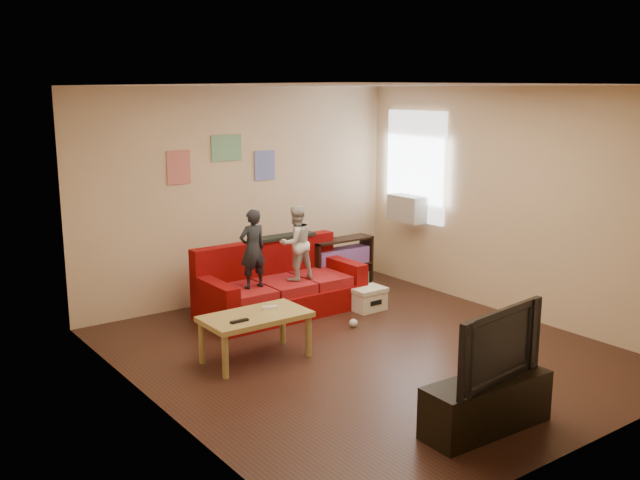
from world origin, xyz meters
TOP-DOWN VIEW (x-y plane):
  - room_shell at (0.00, 0.00)m, footprint 4.52×5.02m
  - sofa at (0.02, 1.69)m, footprint 1.98×0.91m
  - child_a at (-0.43, 1.52)m, footprint 0.34×0.22m
  - child_b at (0.17, 1.52)m, footprint 0.44×0.34m
  - coffee_table at (-1.02, 0.50)m, footprint 1.06×0.58m
  - remote at (-1.27, 0.38)m, footprint 0.19×0.05m
  - game_controller at (-0.82, 0.55)m, footprint 0.15×0.10m
  - bookshelf at (1.17, 1.93)m, footprint 0.91×0.27m
  - window at (2.22, 1.65)m, footprint 0.04×1.08m
  - ac_unit at (2.10, 1.65)m, footprint 0.28×0.55m
  - artwork_left at (-0.85, 2.48)m, footprint 0.30×0.01m
  - artwork_center at (-0.20, 2.48)m, footprint 0.42×0.01m
  - artwork_right at (0.35, 2.48)m, footprint 0.30×0.01m
  - file_box at (0.95, 1.09)m, footprint 0.41×0.31m
  - tv_stand at (-0.31, -1.87)m, footprint 1.14×0.42m
  - television at (-0.31, -1.87)m, footprint 1.05×0.26m
  - tissue at (0.39, 0.69)m, footprint 0.10×0.10m

SIDE VIEW (x-z plane):
  - tissue at x=0.39m, z-range 0.00..0.10m
  - file_box at x=0.95m, z-range 0.00..0.29m
  - tv_stand at x=-0.31m, z-range 0.00..0.42m
  - sofa at x=0.02m, z-range -0.14..0.73m
  - bookshelf at x=1.17m, z-range -0.04..0.69m
  - coffee_table at x=-1.02m, z-range 0.17..0.65m
  - remote at x=-1.27m, z-range 0.48..0.50m
  - game_controller at x=-0.82m, z-range 0.48..0.51m
  - television at x=-0.31m, z-range 0.42..1.03m
  - child_b at x=0.17m, z-range 0.42..1.32m
  - child_a at x=-0.43m, z-range 0.42..1.33m
  - ac_unit at x=2.10m, z-range 0.91..1.26m
  - room_shell at x=0.00m, z-range -0.01..2.71m
  - window at x=2.22m, z-range 0.90..2.38m
  - artwork_right at x=0.35m, z-range 1.51..1.89m
  - artwork_left at x=-0.85m, z-range 1.55..1.95m
  - artwork_center at x=-0.20m, z-range 1.79..2.11m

